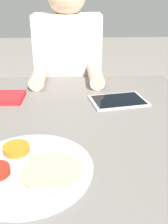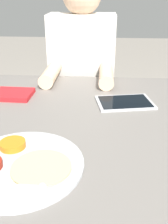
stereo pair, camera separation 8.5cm
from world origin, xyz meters
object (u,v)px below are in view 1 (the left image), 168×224
(red_notebook, at_px, (4,98))
(tablet_device, at_px, (118,101))
(thali_tray, at_px, (29,168))
(person_diner, at_px, (69,91))

(red_notebook, relative_size, tablet_device, 0.67)
(thali_tray, bearing_deg, tablet_device, 55.47)
(thali_tray, relative_size, tablet_device, 1.34)
(thali_tray, relative_size, red_notebook, 2.01)
(red_notebook, xyz_separation_m, tablet_device, (0.48, -0.04, -0.00))
(thali_tray, xyz_separation_m, person_diner, (0.09, 0.94, -0.15))
(thali_tray, distance_m, tablet_device, 0.53)
(person_diner, bearing_deg, tablet_device, -66.88)
(tablet_device, xyz_separation_m, person_diner, (-0.21, 0.50, -0.14))
(red_notebook, height_order, tablet_device, red_notebook)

